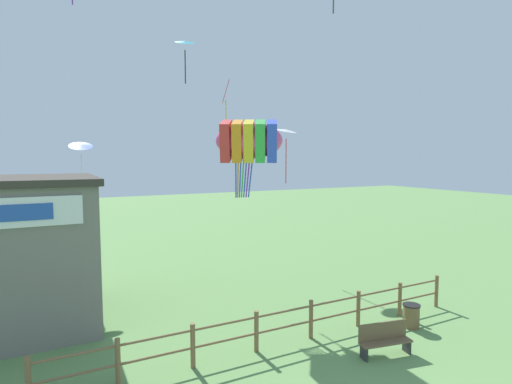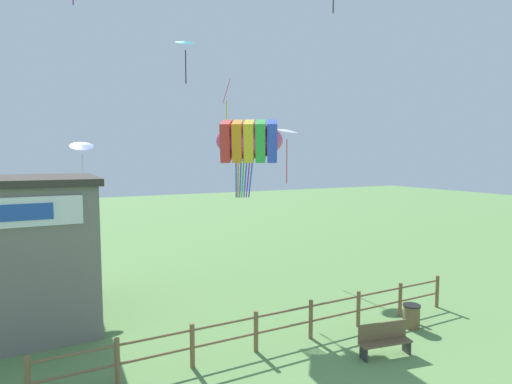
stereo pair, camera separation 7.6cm
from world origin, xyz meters
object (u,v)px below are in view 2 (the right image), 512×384
object	(u,v)px
kite_blue_delta	(82,146)
kite_red_diamond	(226,95)
trash_bin	(411,316)
kite_cyan_delta	(185,43)
park_bench_near_fence	(384,339)
kite_white_delta	(287,132)
kite_rainbow_parafoil	(249,141)

from	to	relation	value
kite_blue_delta	kite_red_diamond	bearing A→B (deg)	-19.99
trash_bin	kite_cyan_delta	size ratio (longest dim) A/B	0.42
trash_bin	park_bench_near_fence	bearing A→B (deg)	-156.00
park_bench_near_fence	kite_blue_delta	world-z (taller)	kite_blue_delta
kite_blue_delta	kite_white_delta	bearing A→B (deg)	-11.67
kite_red_diamond	kite_rainbow_parafoil	bearing A→B (deg)	-98.55
park_bench_near_fence	trash_bin	distance (m)	2.55
trash_bin	kite_red_diamond	bearing A→B (deg)	110.87
park_bench_near_fence	kite_red_diamond	world-z (taller)	kite_red_diamond
kite_blue_delta	kite_red_diamond	distance (m)	7.35
kite_rainbow_parafoil	kite_red_diamond	bearing A→B (deg)	81.45
kite_rainbow_parafoil	kite_white_delta	bearing A→B (deg)	43.18
kite_rainbow_parafoil	kite_white_delta	world-z (taller)	kite_white_delta
kite_rainbow_parafoil	kite_blue_delta	world-z (taller)	kite_rainbow_parafoil
park_bench_near_fence	kite_white_delta	distance (m)	12.47
park_bench_near_fence	trash_bin	xyz separation A→B (m)	(2.33, 1.04, -0.09)
kite_blue_delta	trash_bin	bearing A→B (deg)	-48.52
kite_rainbow_parafoil	kite_cyan_delta	distance (m)	5.19
kite_cyan_delta	kite_red_diamond	bearing A→B (deg)	28.22
kite_cyan_delta	kite_blue_delta	bearing A→B (deg)	137.57
kite_blue_delta	kite_white_delta	size ratio (longest dim) A/B	0.76
kite_rainbow_parafoil	kite_red_diamond	distance (m)	4.41
kite_rainbow_parafoil	kite_blue_delta	bearing A→B (deg)	134.47
kite_red_diamond	kite_cyan_delta	bearing A→B (deg)	-151.78
park_bench_near_fence	kite_white_delta	world-z (taller)	kite_white_delta
park_bench_near_fence	kite_white_delta	bearing A→B (deg)	75.26
kite_blue_delta	park_bench_near_fence	bearing A→B (deg)	-58.32
kite_blue_delta	kite_red_diamond	world-z (taller)	kite_red_diamond
trash_bin	kite_cyan_delta	distance (m)	14.10
kite_rainbow_parafoil	kite_cyan_delta	world-z (taller)	kite_cyan_delta
kite_red_diamond	kite_cyan_delta	size ratio (longest dim) A/B	1.24
park_bench_near_fence	kite_rainbow_parafoil	xyz separation A→B (m)	(-1.56, 6.10, 6.18)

